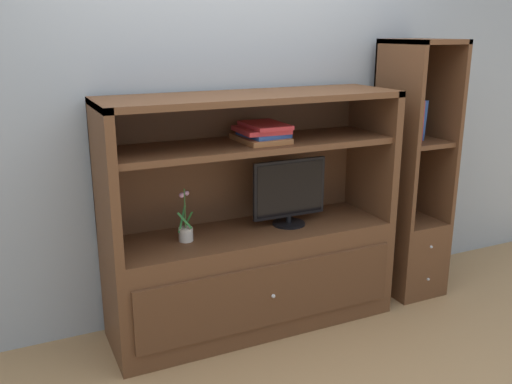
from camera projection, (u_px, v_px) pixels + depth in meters
ground_plane at (282, 354)px, 3.16m from camera, size 8.00×8.00×0.00m
painted_rear_wall at (228, 93)px, 3.42m from camera, size 6.00×0.10×2.80m
media_console at (252, 253)px, 3.39m from camera, size 1.74×0.55×1.43m
tv_monitor at (289, 192)px, 3.37m from camera, size 0.48×0.20×0.41m
potted_plant at (186, 229)px, 3.15m from camera, size 0.09×0.10×0.31m
magazine_stack at (262, 133)px, 3.20m from camera, size 0.27×0.33×0.10m
bookshelf_tall at (408, 208)px, 3.85m from camera, size 0.37×0.48×1.72m
upright_book_row at (410, 121)px, 3.64m from camera, size 0.16×0.18×0.26m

